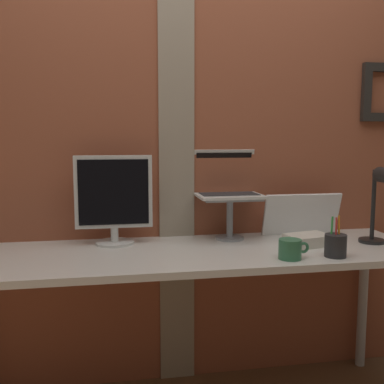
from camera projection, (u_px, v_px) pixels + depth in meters
brick_wall_back at (185, 128)px, 2.27m from camera, size 3.04×0.16×2.62m
desk at (196, 267)px, 1.98m from camera, size 2.08×0.62×0.76m
monitor at (114, 196)px, 2.07m from camera, size 0.36×0.18×0.42m
laptop_stand at (230, 211)px, 2.18m from camera, size 0.28×0.22×0.21m
laptop at (226, 183)px, 2.23m from camera, size 0.32×0.29×0.23m
whiteboard_panel at (302, 214)px, 2.28m from camera, size 0.40×0.08×0.22m
desk_lamp at (380, 197)px, 2.04m from camera, size 0.12×0.20×0.36m
pen_cup at (335, 245)px, 1.86m from camera, size 0.09×0.09×0.17m
coffee_mug at (290, 249)px, 1.83m from camera, size 0.13×0.09×0.08m
paper_clutter_stack at (308, 240)px, 2.06m from camera, size 0.23×0.18×0.05m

